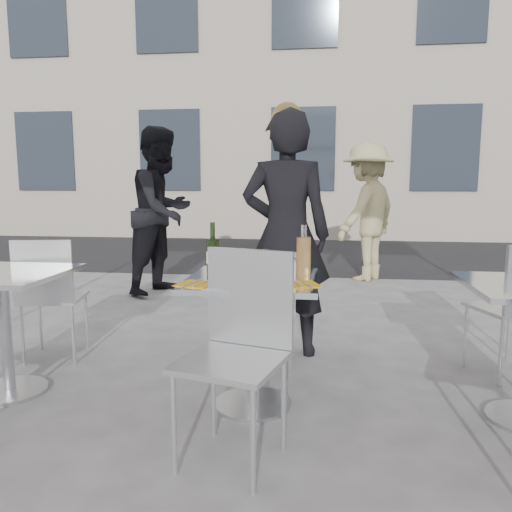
# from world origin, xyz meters

# --- Properties ---
(ground) EXTENTS (80.00, 80.00, 0.00)m
(ground) POSITION_xyz_m (0.00, 0.00, 0.00)
(ground) COLOR slate
(street_asphalt) EXTENTS (24.00, 5.00, 0.00)m
(street_asphalt) POSITION_xyz_m (0.00, 6.50, 0.00)
(street_asphalt) COLOR black
(street_asphalt) RESTS_ON ground
(building_facade) EXTENTS (24.00, 3.00, 10.00)m
(building_facade) POSITION_xyz_m (0.00, 10.00, 5.00)
(building_facade) COLOR #A49A88
(building_facade) RESTS_ON ground
(main_table) EXTENTS (0.72, 0.72, 0.75)m
(main_table) POSITION_xyz_m (0.00, 0.00, 0.54)
(main_table) COLOR #B7BABF
(main_table) RESTS_ON ground
(side_table_left) EXTENTS (0.72, 0.72, 0.75)m
(side_table_left) POSITION_xyz_m (-1.50, 0.00, 0.54)
(side_table_left) COLOR #B7BABF
(side_table_left) RESTS_ON ground
(chair_far) EXTENTS (0.47, 0.48, 0.84)m
(chair_far) POSITION_xyz_m (0.01, 0.47, 0.50)
(chair_far) COLOR silver
(chair_far) RESTS_ON ground
(chair_near) EXTENTS (0.54, 0.55, 0.96)m
(chair_near) POSITION_xyz_m (0.00, -0.49, 0.57)
(chair_near) COLOR silver
(chair_near) RESTS_ON ground
(side_chair_lfar) EXTENTS (0.47, 0.48, 0.89)m
(side_chair_lfar) POSITION_xyz_m (-1.52, 0.55, 0.53)
(side_chair_lfar) COLOR silver
(side_chair_lfar) RESTS_ON ground
(woman_diner) EXTENTS (0.66, 0.44, 1.79)m
(woman_diner) POSITION_xyz_m (0.12, 0.95, 0.89)
(woman_diner) COLOR black
(woman_diner) RESTS_ON ground
(pedestrian_a) EXTENTS (1.01, 1.12, 1.90)m
(pedestrian_a) POSITION_xyz_m (-1.42, 2.87, 0.95)
(pedestrian_a) COLOR black
(pedestrian_a) RESTS_ON ground
(pedestrian_b) EXTENTS (1.20, 1.33, 1.78)m
(pedestrian_b) POSITION_xyz_m (0.99, 3.95, 0.89)
(pedestrian_b) COLOR tan
(pedestrian_b) RESTS_ON ground
(pizza_near) EXTENTS (0.35, 0.35, 0.02)m
(pizza_near) POSITION_xyz_m (0.03, -0.19, 0.76)
(pizza_near) COLOR tan
(pizza_near) RESTS_ON main_table
(pizza_far) EXTENTS (0.31, 0.31, 0.03)m
(pizza_far) POSITION_xyz_m (0.06, 0.20, 0.77)
(pizza_far) COLOR white
(pizza_far) RESTS_ON main_table
(salad_plate) EXTENTS (0.22, 0.22, 0.09)m
(salad_plate) POSITION_xyz_m (0.06, 0.06, 0.79)
(salad_plate) COLOR white
(salad_plate) RESTS_ON main_table
(wine_bottle) EXTENTS (0.07, 0.08, 0.29)m
(wine_bottle) POSITION_xyz_m (-0.25, 0.14, 0.86)
(wine_bottle) COLOR #2E471A
(wine_bottle) RESTS_ON main_table
(carafe) EXTENTS (0.08, 0.08, 0.29)m
(carafe) POSITION_xyz_m (0.28, 0.09, 0.87)
(carafe) COLOR tan
(carafe) RESTS_ON main_table
(sugar_shaker) EXTENTS (0.06, 0.06, 0.11)m
(sugar_shaker) POSITION_xyz_m (0.21, 0.05, 0.80)
(sugar_shaker) COLOR white
(sugar_shaker) RESTS_ON main_table
(wineglass_white_a) EXTENTS (0.07, 0.07, 0.16)m
(wineglass_white_a) POSITION_xyz_m (-0.05, 0.07, 0.86)
(wineglass_white_a) COLOR white
(wineglass_white_a) RESTS_ON main_table
(wineglass_white_b) EXTENTS (0.07, 0.07, 0.16)m
(wineglass_white_b) POSITION_xyz_m (-0.06, 0.05, 0.86)
(wineglass_white_b) COLOR white
(wineglass_white_b) RESTS_ON main_table
(wineglass_red_a) EXTENTS (0.07, 0.07, 0.16)m
(wineglass_red_a) POSITION_xyz_m (0.06, 0.05, 0.86)
(wineglass_red_a) COLOR white
(wineglass_red_a) RESTS_ON main_table
(wineglass_red_b) EXTENTS (0.07, 0.07, 0.16)m
(wineglass_red_b) POSITION_xyz_m (0.08, 0.02, 0.86)
(wineglass_red_b) COLOR white
(wineglass_red_b) RESTS_ON main_table
(napkin_left) EXTENTS (0.22, 0.22, 0.01)m
(napkin_left) POSITION_xyz_m (-0.27, -0.21, 0.75)
(napkin_left) COLOR gold
(napkin_left) RESTS_ON main_table
(napkin_right) EXTENTS (0.23, 0.23, 0.01)m
(napkin_right) POSITION_xyz_m (0.27, -0.16, 0.75)
(napkin_right) COLOR gold
(napkin_right) RESTS_ON main_table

